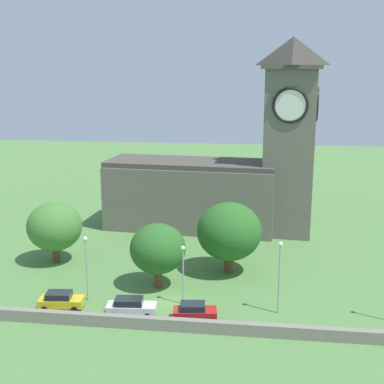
% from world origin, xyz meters
% --- Properties ---
extents(ground_plane, '(200.00, 200.00, 0.00)m').
position_xyz_m(ground_plane, '(0.00, 15.00, 0.00)').
color(ground_plane, '#517F42').
extents(church, '(30.30, 11.10, 26.93)m').
position_xyz_m(church, '(3.86, 25.40, 8.12)').
color(church, '#666056').
rests_on(church, ground).
extents(quay_barrier, '(58.06, 0.70, 1.13)m').
position_xyz_m(quay_barrier, '(0.00, -5.57, 0.57)').
color(quay_barrier, gray).
rests_on(quay_barrier, ground).
extents(car_yellow, '(4.40, 2.48, 1.67)m').
position_xyz_m(car_yellow, '(-10.13, -2.66, 0.85)').
color(car_yellow, gold).
rests_on(car_yellow, ground).
extents(car_white, '(4.78, 2.39, 1.72)m').
position_xyz_m(car_white, '(-3.02, -3.20, 0.87)').
color(car_white, silver).
rests_on(car_white, ground).
extents(car_red, '(4.23, 2.46, 1.65)m').
position_xyz_m(car_red, '(3.04, -3.35, 0.84)').
color(car_red, red).
rests_on(car_red, ground).
extents(streetlamp_west_mid, '(0.44, 0.44, 6.71)m').
position_xyz_m(streetlamp_west_mid, '(-8.14, -0.48, 4.51)').
color(streetlamp_west_mid, '#9EA0A5').
rests_on(streetlamp_west_mid, ground).
extents(streetlamp_central, '(0.44, 0.44, 6.08)m').
position_xyz_m(streetlamp_central, '(1.53, -0.19, 4.14)').
color(streetlamp_central, '#9EA0A5').
rests_on(streetlamp_central, ground).
extents(streetlamp_east_mid, '(0.44, 0.44, 7.15)m').
position_xyz_m(streetlamp_east_mid, '(10.77, -0.93, 4.76)').
color(streetlamp_east_mid, '#9EA0A5').
rests_on(streetlamp_east_mid, ground).
extents(tree_by_tower, '(5.91, 5.91, 6.97)m').
position_xyz_m(tree_by_tower, '(-1.72, 3.63, 4.29)').
color(tree_by_tower, brown).
rests_on(tree_by_tower, ground).
extents(tree_churchyard, '(7.30, 7.30, 8.20)m').
position_xyz_m(tree_churchyard, '(5.48, 8.72, 4.89)').
color(tree_churchyard, brown).
rests_on(tree_churchyard, ground).
extents(tree_riverside_east, '(6.51, 6.51, 7.41)m').
position_xyz_m(tree_riverside_east, '(-15.37, 9.35, 4.46)').
color(tree_riverside_east, brown).
rests_on(tree_riverside_east, ground).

